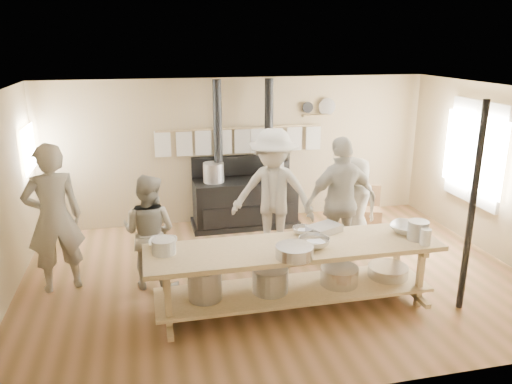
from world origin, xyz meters
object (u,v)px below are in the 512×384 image
cook_left (149,232)px  cook_right (341,202)px  chair (370,217)px  prep_table (293,270)px  roasting_pan (324,229)px  stove (244,197)px  cook_center (354,207)px  cook_by_window (273,194)px  cook_far_left (54,218)px

cook_left → cook_right: 2.77m
chair → prep_table: bearing=-114.4°
prep_table → roasting_pan: 0.71m
stove → cook_left: (-1.70, -2.01, 0.26)m
prep_table → roasting_pan: bearing=32.9°
cook_center → chair: (0.73, 0.93, -0.55)m
stove → cook_by_window: size_ratio=1.31×
cook_right → roasting_pan: size_ratio=4.60×
chair → roasting_pan: roasting_pan is taller
cook_far_left → cook_center: cook_far_left is taller
cook_right → stove: bearing=-67.9°
prep_table → cook_left: size_ratio=2.29×
prep_table → cook_by_window: bearing=84.2°
cook_left → roasting_pan: cook_left is taller
prep_table → cook_right: size_ratio=1.87×
stove → cook_far_left: (-2.90, -1.81, 0.48)m
cook_left → roasting_pan: (2.21, -0.68, 0.11)m
cook_far_left → stove: bearing=-164.7°
stove → chair: size_ratio=3.36×
cook_far_left → cook_center: (4.29, 0.17, -0.23)m
cook_right → chair: bearing=-139.3°
stove → roasting_pan: (0.51, -2.69, 0.38)m
roasting_pan → stove: bearing=100.7°
cook_far_left → roasting_pan: 3.52m
cook_right → cook_center: bearing=-150.3°
roasting_pan → cook_left: bearing=162.9°
cook_right → cook_by_window: cook_by_window is taller
cook_center → cook_by_window: cook_by_window is taller
cook_far_left → prep_table: bearing=140.7°
prep_table → cook_far_left: cook_far_left is taller
cook_far_left → roasting_pan: size_ratio=4.79×
prep_table → cook_by_window: cook_by_window is taller
stove → cook_left: size_ratio=1.66×
cook_far_left → cook_right: size_ratio=1.04×
cook_by_window → cook_far_left: bearing=-145.5°
cook_right → roasting_pan: 0.97m
stove → cook_center: (1.39, -1.64, 0.25)m
cook_left → cook_center: (3.09, 0.36, -0.01)m
stove → cook_right: bearing=-60.7°
stove → cook_far_left: size_ratio=1.30×
stove → cook_by_window: (0.16, -1.39, 0.47)m
cook_center → roasting_pan: (-0.88, -1.04, 0.12)m
roasting_pan → cook_right: bearing=55.4°
stove → cook_right: (1.06, -1.89, 0.44)m
cook_left → chair: 4.07m
cook_right → roasting_pan: (-0.55, -0.80, -0.07)m
chair → cook_far_left: bearing=-149.4°
cook_center → cook_by_window: bearing=-12.9°
stove → prep_table: stove is taller
cook_center → prep_table: bearing=43.6°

